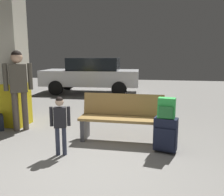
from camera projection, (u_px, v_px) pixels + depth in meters
ground_plane at (121, 111)px, 7.29m from camera, size 18.00×18.00×0.10m
structural_pillar at (11, 58)px, 5.47m from camera, size 0.57×0.57×3.14m
bench at (122, 118)px, 4.66m from camera, size 1.60×0.54×0.89m
suitcase at (165, 134)px, 4.07m from camera, size 0.42×0.30×0.60m
backpack_bright at (167, 108)px, 3.99m from camera, size 0.30×0.23×0.34m
child at (60, 120)px, 3.91m from camera, size 0.32×0.19×0.98m
adult at (18, 82)px, 5.15m from camera, size 0.50×0.38×1.73m
parked_car_far at (92, 74)px, 10.42m from camera, size 4.20×1.99×1.51m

